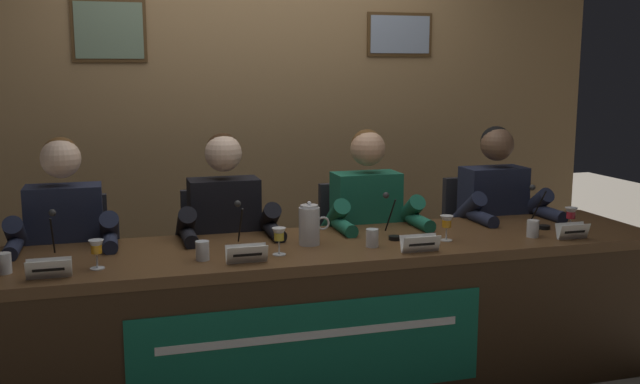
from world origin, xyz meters
name	(u,v)px	position (x,y,z in m)	size (l,w,h in m)	color
wall_back_panelled	(261,108)	(0.00, 1.34, 1.30)	(4.64, 0.14, 2.60)	#937047
conference_table	(326,295)	(0.00, -0.11, 0.50)	(3.44, 0.74, 0.72)	brown
chair_far_left	(70,288)	(-1.18, 0.55, 0.44)	(0.44, 0.44, 0.90)	black
panelist_far_left	(65,245)	(-1.18, 0.36, 0.71)	(0.51, 0.48, 1.23)	black
nameplate_far_left	(49,269)	(-1.20, -0.26, 0.76)	(0.17, 0.06, 0.08)	white
juice_glass_far_left	(96,249)	(-1.02, -0.17, 0.81)	(0.06, 0.06, 0.12)	white
water_cup_far_left	(4,264)	(-1.38, -0.13, 0.76)	(0.06, 0.06, 0.08)	silver
microphone_far_left	(53,245)	(-1.20, 0.01, 0.80)	(0.06, 0.17, 0.22)	black
chair_center_left	(222,276)	(-0.39, 0.55, 0.44)	(0.44, 0.44, 0.90)	black
panelist_center_left	(227,235)	(-0.39, 0.36, 0.71)	(0.51, 0.48, 1.23)	black
nameplate_center_left	(247,254)	(-0.40, -0.25, 0.76)	(0.18, 0.06, 0.08)	white
juice_glass_center_left	(279,236)	(-0.24, -0.15, 0.81)	(0.06, 0.06, 0.12)	white
water_cup_center_left	(203,252)	(-0.58, -0.15, 0.76)	(0.06, 0.06, 0.08)	silver
microphone_center_left	(241,234)	(-0.38, -0.01, 0.80)	(0.06, 0.17, 0.22)	black
chair_center_right	(358,265)	(0.39, 0.55, 0.44)	(0.44, 0.44, 0.90)	black
panelist_center_right	(371,225)	(0.39, 0.36, 0.71)	(0.51, 0.48, 1.23)	black
nameplate_center_right	(420,244)	(0.39, -0.29, 0.76)	(0.18, 0.06, 0.08)	white
juice_glass_center_right	(447,223)	(0.61, -0.12, 0.81)	(0.06, 0.06, 0.12)	white
water_cup_center_right	(372,239)	(0.22, -0.13, 0.76)	(0.06, 0.06, 0.08)	silver
microphone_center_right	(392,223)	(0.37, 0.01, 0.80)	(0.06, 0.17, 0.22)	black
chair_far_right	(481,255)	(1.18, 0.55, 0.44)	(0.44, 0.44, 0.90)	black
panelist_far_right	(500,217)	(1.18, 0.36, 0.71)	(0.51, 0.48, 1.23)	black
nameplate_far_right	(572,231)	(1.21, -0.26, 0.76)	(0.16, 0.06, 0.08)	white
juice_glass_far_right	(571,215)	(1.31, -0.11, 0.81)	(0.06, 0.06, 0.12)	white
water_cup_far_right	(533,229)	(1.05, -0.17, 0.76)	(0.06, 0.06, 0.08)	silver
microphone_far_right	(540,214)	(1.21, 0.01, 0.80)	(0.06, 0.17, 0.22)	black
water_pitcher_central	(310,225)	(-0.05, -0.01, 0.82)	(0.15, 0.10, 0.21)	silver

